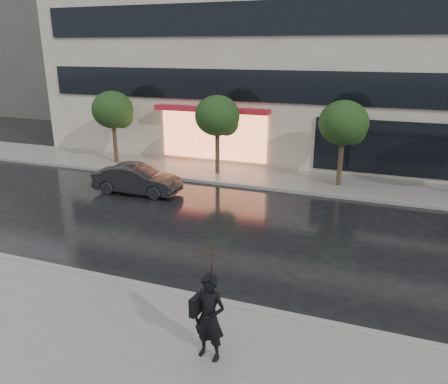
% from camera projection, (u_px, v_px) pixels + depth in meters
% --- Properties ---
extents(ground, '(120.00, 120.00, 0.00)m').
position_uv_depth(ground, '(188.00, 277.00, 12.32)').
color(ground, black).
rests_on(ground, ground).
extents(sidewalk_near, '(60.00, 4.50, 0.12)m').
position_uv_depth(sidewalk_near, '(124.00, 345.00, 9.41)').
color(sidewalk_near, slate).
rests_on(sidewalk_near, ground).
extents(sidewalk_far, '(60.00, 3.50, 0.12)m').
position_uv_depth(sidewalk_far, '(276.00, 178.00, 21.41)').
color(sidewalk_far, slate).
rests_on(sidewalk_far, ground).
extents(curb_near, '(60.00, 0.25, 0.14)m').
position_uv_depth(curb_near, '(171.00, 293.00, 11.41)').
color(curb_near, gray).
rests_on(curb_near, ground).
extents(curb_far, '(60.00, 0.25, 0.14)m').
position_uv_depth(curb_far, '(267.00, 188.00, 19.85)').
color(curb_far, gray).
rests_on(curb_far, ground).
extents(bg_building_left, '(14.00, 10.00, 12.00)m').
position_uv_depth(bg_building_left, '(40.00, 49.00, 42.85)').
color(bg_building_left, '#59544F').
rests_on(bg_building_left, ground).
extents(tree_far_west, '(2.20, 2.20, 3.99)m').
position_uv_depth(tree_far_west, '(114.00, 111.00, 23.29)').
color(tree_far_west, '#33261C').
rests_on(tree_far_west, ground).
extents(tree_mid_west, '(2.20, 2.20, 3.99)m').
position_uv_depth(tree_mid_west, '(219.00, 117.00, 21.29)').
color(tree_mid_west, '#33261C').
rests_on(tree_mid_west, ground).
extents(tree_mid_east, '(2.20, 2.20, 3.99)m').
position_uv_depth(tree_mid_east, '(345.00, 124.00, 19.29)').
color(tree_mid_east, '#33261C').
rests_on(tree_mid_east, ground).
extents(parked_car, '(3.93, 1.53, 1.28)m').
position_uv_depth(parked_car, '(137.00, 179.00, 19.20)').
color(parked_car, black).
rests_on(parked_car, ground).
extents(pedestrian_with_umbrella, '(0.98, 1.00, 2.48)m').
position_uv_depth(pedestrian_with_umbrella, '(210.00, 292.00, 8.49)').
color(pedestrian_with_umbrella, black).
rests_on(pedestrian_with_umbrella, sidewalk_near).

